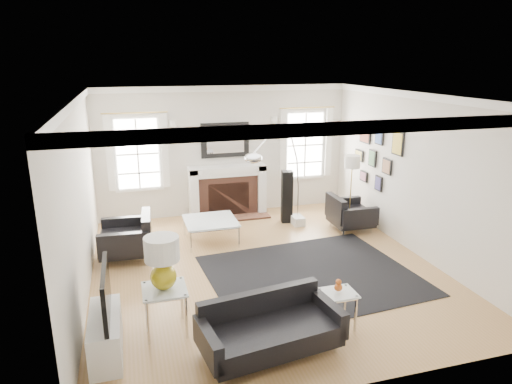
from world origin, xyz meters
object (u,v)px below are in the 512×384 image
object	(u,v)px
arc_floor_lamp	(278,179)
coffee_table	(210,222)
armchair_right	(348,214)
gourd_lamp	(162,259)
armchair_left	(129,238)
sofa	(269,329)
fireplace	(228,191)

from	to	relation	value
arc_floor_lamp	coffee_table	bearing A→B (deg)	174.43
armchair_right	arc_floor_lamp	distance (m)	1.73
gourd_lamp	coffee_table	bearing A→B (deg)	68.67
coffee_table	armchair_right	bearing A→B (deg)	-2.91
armchair_left	sofa	bearing A→B (deg)	-64.46
arc_floor_lamp	armchair_left	bearing A→B (deg)	-175.41
armchair_right	arc_floor_lamp	size ratio (longest dim) A/B	0.41
coffee_table	arc_floor_lamp	distance (m)	1.50
coffee_table	gourd_lamp	world-z (taller)	gourd_lamp
sofa	armchair_right	distance (m)	4.37
armchair_left	gourd_lamp	xyz separation A→B (m)	(0.40, -2.44, 0.63)
fireplace	armchair_right	distance (m)	2.65
fireplace	arc_floor_lamp	distance (m)	1.78
fireplace	arc_floor_lamp	size ratio (longest dim) A/B	0.79
fireplace	sofa	bearing A→B (deg)	-97.04
armchair_left	armchair_right	size ratio (longest dim) A/B	1.13
fireplace	coffee_table	distance (m)	1.56
armchair_right	arc_floor_lamp	bearing A→B (deg)	179.36
gourd_lamp	armchair_left	bearing A→B (deg)	99.28
sofa	armchair_left	bearing A→B (deg)	115.54
gourd_lamp	arc_floor_lamp	world-z (taller)	arc_floor_lamp
fireplace	gourd_lamp	bearing A→B (deg)	-112.46
arc_floor_lamp	gourd_lamp	bearing A→B (deg)	-131.66
fireplace	coffee_table	world-z (taller)	fireplace
sofa	coffee_table	xyz separation A→B (m)	(-0.04, 3.54, 0.10)
armchair_right	gourd_lamp	distance (m)	4.74
fireplace	gourd_lamp	distance (m)	4.57
fireplace	armchair_left	bearing A→B (deg)	-140.49
sofa	armchair_left	size ratio (longest dim) A/B	1.74
arc_floor_lamp	fireplace	bearing A→B (deg)	112.36
armchair_left	fireplace	bearing A→B (deg)	39.51
fireplace	gourd_lamp	xyz separation A→B (m)	(-1.74, -4.20, 0.45)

